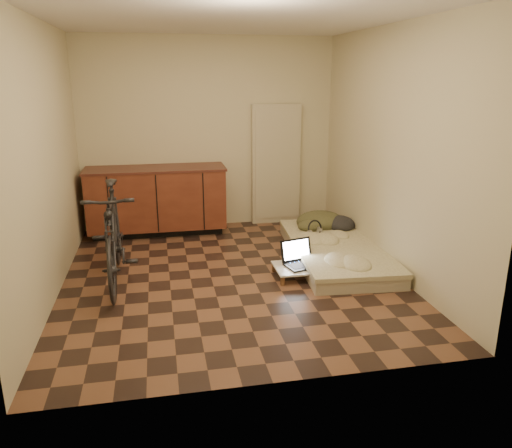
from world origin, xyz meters
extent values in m
cube|color=brown|center=(0.00, 0.00, 0.00)|extent=(3.50, 4.00, 0.00)
cube|color=silver|center=(0.00, 0.00, 2.60)|extent=(3.50, 4.00, 0.00)
cube|color=beige|center=(0.00, 2.00, 1.30)|extent=(3.50, 0.00, 2.60)
cube|color=beige|center=(0.00, -2.00, 1.30)|extent=(3.50, 0.00, 2.60)
cube|color=beige|center=(-1.75, 0.00, 1.30)|extent=(0.00, 4.00, 2.60)
cube|color=beige|center=(1.75, 0.00, 1.30)|extent=(0.00, 4.00, 2.60)
cube|color=black|center=(-0.75, 1.74, 0.05)|extent=(1.70, 0.48, 0.10)
cube|color=#522217|center=(-0.75, 1.70, 0.49)|extent=(1.80, 0.60, 0.78)
cube|color=#4A231B|center=(-0.75, 1.70, 0.90)|extent=(1.84, 0.62, 0.03)
cube|color=#C1B999|center=(0.95, 1.94, 0.85)|extent=(0.70, 0.10, 1.70)
imported|color=black|center=(-1.20, 0.08, 0.57)|extent=(0.56, 1.77, 1.14)
cube|color=#ADA48A|center=(1.30, 0.32, 0.07)|extent=(1.13, 2.13, 0.13)
cube|color=beige|center=(1.30, 0.32, 0.15)|extent=(1.15, 2.15, 0.05)
cube|color=brown|center=(0.48, -0.36, 0.05)|extent=(0.04, 0.04, 0.10)
cube|color=brown|center=(0.48, 0.03, 0.05)|extent=(0.04, 0.04, 0.10)
cube|color=brown|center=(1.12, -0.36, 0.05)|extent=(0.04, 0.04, 0.10)
cube|color=brown|center=(1.12, 0.03, 0.05)|extent=(0.04, 0.04, 0.10)
cube|color=white|center=(0.80, -0.16, 0.11)|extent=(0.70, 0.45, 0.02)
cube|color=black|center=(0.76, -0.16, 0.13)|extent=(0.42, 0.35, 0.02)
cube|color=black|center=(0.72, 0.00, 0.25)|extent=(0.37, 0.16, 0.24)
cube|color=white|center=(0.72, 0.00, 0.25)|extent=(0.32, 0.13, 0.19)
ellipsoid|color=silver|center=(1.08, -0.14, 0.13)|extent=(0.08, 0.11, 0.03)
camera|label=1|loc=(-0.71, -4.96, 2.08)|focal=35.00mm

